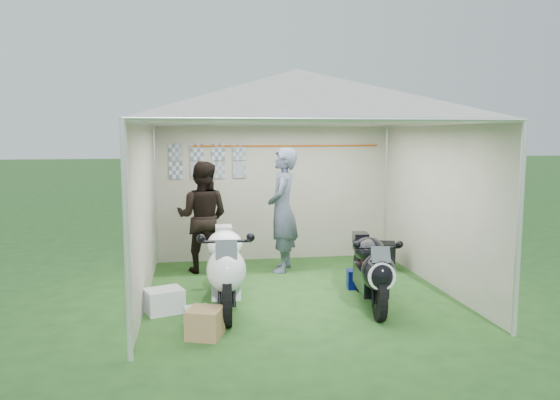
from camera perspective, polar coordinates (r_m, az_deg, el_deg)
The scene contains 11 objects.
ground at distance 7.62m, azimuth 1.70°, elevation -9.51°, with size 80.00×80.00×0.00m, color #23491D.
canopy_tent at distance 7.34m, azimuth 1.72°, elevation 10.20°, with size 5.66×5.66×3.00m.
motorcycle_white at distance 6.76m, azimuth -5.73°, elevation -6.84°, with size 0.49×2.01×0.99m.
motorcycle_black at distance 6.94m, azimuth 9.51°, elevation -7.05°, with size 0.54×1.78×0.88m.
paddock_stand at distance 7.81m, azimuth 8.32°, elevation -8.18°, with size 0.35×0.22×0.26m, color #0F1BA8.
person_dark_jacket at distance 8.58m, azimuth -8.10°, elevation -1.76°, with size 0.84×0.66×1.73m, color black.
person_blue_jacket at distance 8.53m, azimuth 0.28°, elevation -1.04°, with size 0.71×0.46×1.94m, color slate.
equipment_box at distance 8.84m, azimuth 10.49°, elevation -5.79°, with size 0.44×0.36×0.44m, color black.
crate_0 at distance 6.87m, azimuth -12.01°, elevation -10.26°, with size 0.44×0.34×0.29m, color silver.
crate_1 at distance 6.01m, azimuth -7.85°, elevation -12.62°, with size 0.35×0.35×0.31m, color olive.
crate_2 at distance 6.42m, azimuth -8.70°, elevation -11.85°, with size 0.27×0.23×0.20m, color silver.
Camera 1 is at (-1.38, -7.17, 2.17)m, focal length 35.00 mm.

